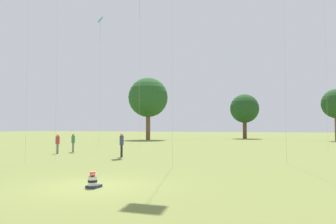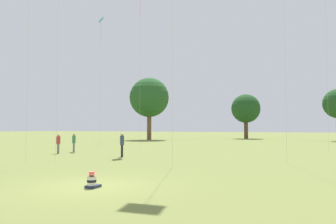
% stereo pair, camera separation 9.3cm
% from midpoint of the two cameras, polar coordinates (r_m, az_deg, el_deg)
% --- Properties ---
extents(ground_plane, '(300.00, 300.00, 0.00)m').
position_cam_midpoint_polar(ground_plane, '(12.83, -13.29, -12.53)').
color(ground_plane, olive).
extents(seated_toddler, '(0.42, 0.53, 0.61)m').
position_cam_midpoint_polar(seated_toddler, '(12.50, -13.16, -11.63)').
color(seated_toddler, '#282D47').
rests_on(seated_toddler, ground).
extents(person_standing_1, '(0.41, 0.41, 1.67)m').
position_cam_midpoint_polar(person_standing_1, '(29.19, -18.76, -4.94)').
color(person_standing_1, slate).
rests_on(person_standing_1, ground).
extents(person_standing_3, '(0.43, 0.43, 1.66)m').
position_cam_midpoint_polar(person_standing_3, '(30.75, -16.27, -4.85)').
color(person_standing_3, slate).
rests_on(person_standing_3, ground).
extents(person_standing_4, '(0.37, 0.37, 1.81)m').
position_cam_midpoint_polar(person_standing_4, '(24.78, -8.19, -5.23)').
color(person_standing_4, black).
rests_on(person_standing_4, ground).
extents(kite_6, '(0.84, 0.88, 14.52)m').
position_cam_midpoint_polar(kite_6, '(38.41, -11.80, 14.01)').
color(kite_6, '#339EDB').
rests_on(kite_6, ground).
extents(distant_tree_0, '(7.14, 7.14, 11.24)m').
position_cam_midpoint_polar(distant_tree_0, '(59.49, -3.52, 2.51)').
color(distant_tree_0, brown).
rests_on(distant_tree_0, ground).
extents(distant_tree_1, '(5.76, 5.76, 8.92)m').
position_cam_midpoint_polar(distant_tree_1, '(67.58, 13.15, 0.55)').
color(distant_tree_1, brown).
rests_on(distant_tree_1, ground).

